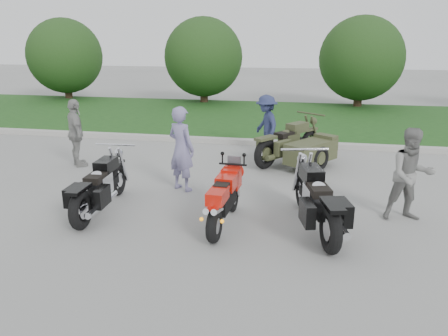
% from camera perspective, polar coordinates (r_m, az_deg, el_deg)
% --- Properties ---
extents(ground, '(80.00, 80.00, 0.00)m').
position_cam_1_polar(ground, '(7.56, -4.58, -7.41)').
color(ground, '#9B9B96').
rests_on(ground, ground).
extents(curb, '(60.00, 0.30, 0.15)m').
position_cam_1_polar(curb, '(13.13, 2.44, 3.46)').
color(curb, '#A9A79F').
rests_on(curb, ground).
extents(grass_strip, '(60.00, 8.00, 0.14)m').
position_cam_1_polar(grass_strip, '(17.16, 4.57, 6.56)').
color(grass_strip, '#2E6322').
rests_on(grass_strip, ground).
extents(tree_far_left, '(3.60, 3.60, 4.00)m').
position_cam_1_polar(tree_far_left, '(23.41, -20.07, 13.58)').
color(tree_far_left, '#3F2B1C').
rests_on(tree_far_left, ground).
extents(tree_mid_left, '(3.60, 3.60, 4.00)m').
position_cam_1_polar(tree_mid_left, '(20.74, -2.68, 14.26)').
color(tree_mid_left, '#3F2B1C').
rests_on(tree_mid_left, ground).
extents(tree_mid_right, '(3.60, 3.60, 4.00)m').
position_cam_1_polar(tree_mid_right, '(20.26, 17.51, 13.47)').
color(tree_mid_right, '#3F2B1C').
rests_on(tree_mid_right, ground).
extents(sportbike_red, '(0.36, 1.86, 0.88)m').
position_cam_1_polar(sportbike_red, '(7.28, -0.01, -3.92)').
color(sportbike_red, black).
rests_on(sportbike_red, ground).
extents(cruiser_left, '(0.45, 2.34, 0.90)m').
position_cam_1_polar(cruiser_left, '(8.21, -16.01, -2.60)').
color(cruiser_left, black).
rests_on(cruiser_left, ground).
extents(cruiser_right, '(0.86, 2.47, 0.97)m').
position_cam_1_polar(cruiser_right, '(7.31, 12.09, -4.41)').
color(cruiser_right, black).
rests_on(cruiser_right, ground).
extents(cruiser_sidecar, '(2.03, 2.34, 0.97)m').
position_cam_1_polar(cruiser_sidecar, '(10.92, 9.96, 2.54)').
color(cruiser_sidecar, black).
rests_on(cruiser_sidecar, ground).
extents(person_stripe, '(0.76, 0.67, 1.76)m').
position_cam_1_polar(person_stripe, '(9.02, -5.59, 2.50)').
color(person_stripe, '#7F79A5').
rests_on(person_stripe, ground).
extents(person_grey, '(0.90, 0.76, 1.63)m').
position_cam_1_polar(person_grey, '(8.14, 23.23, -0.86)').
color(person_grey, gray).
rests_on(person_grey, ground).
extents(person_denim, '(1.03, 1.21, 1.63)m').
position_cam_1_polar(person_denim, '(11.81, 5.53, 5.56)').
color(person_denim, navy).
rests_on(person_denim, ground).
extents(person_back, '(0.94, 1.01, 1.67)m').
position_cam_1_polar(person_back, '(11.29, -18.77, 4.33)').
color(person_back, gray).
rests_on(person_back, ground).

